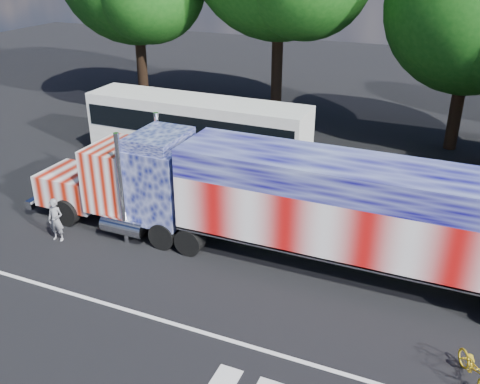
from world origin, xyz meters
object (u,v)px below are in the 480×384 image
at_px(bicycle, 475,369).
at_px(tree_ne_a, 477,7).
at_px(semi_truck, 299,204).
at_px(coach_bus, 197,130).
at_px(woman, 56,220).

distance_m(bicycle, tree_ne_a, 20.25).
relative_size(semi_truck, tree_ne_a, 1.72).
xyz_separation_m(coach_bus, tree_ne_a, (12.45, 7.67, 5.95)).
height_order(coach_bus, woman, coach_bus).
distance_m(semi_truck, bicycle, 7.61).
height_order(coach_bus, tree_ne_a, tree_ne_a).
bearing_deg(bicycle, semi_truck, 119.61).
xyz_separation_m(semi_truck, tree_ne_a, (4.56, 14.93, 5.41)).
relative_size(coach_bus, bicycle, 7.05).
xyz_separation_m(semi_truck, coach_bus, (-7.89, 7.26, -0.54)).
xyz_separation_m(woman, bicycle, (15.47, -1.59, -0.44)).
bearing_deg(woman, coach_bus, 75.51).
relative_size(woman, bicycle, 1.04).
distance_m(semi_truck, coach_bus, 10.73).
bearing_deg(bicycle, woman, 145.46).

